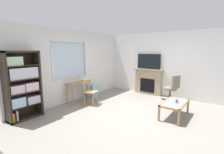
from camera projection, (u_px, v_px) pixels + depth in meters
name	position (u px, v px, depth m)	size (l,w,h in m)	color
ground	(132.00, 115.00, 4.81)	(6.07, 6.09, 0.02)	gray
wall_back_with_window	(74.00, 67.00, 6.11)	(5.07, 0.15, 2.62)	silver
wall_right	(164.00, 64.00, 6.65)	(0.12, 5.29, 2.62)	silver
bookshelf	(22.00, 85.00, 4.39)	(0.90, 0.38, 1.88)	#2D2319
desk_under_window	(79.00, 86.00, 5.90)	(0.94, 0.39, 0.75)	#A37547
wooden_chair	(90.00, 91.00, 5.67)	(0.51, 0.50, 0.90)	tan
plastic_drawer_unit	(92.00, 91.00, 6.58)	(0.35, 0.40, 0.53)	#72ADDB
fireplace	(148.00, 81.00, 7.00)	(0.26, 1.27, 1.10)	tan
tv	(149.00, 62.00, 6.85)	(0.06, 1.01, 0.63)	black
office_chair	(172.00, 87.00, 5.94)	(0.58, 0.62, 1.00)	#7A6B5B
coffee_table	(175.00, 104.00, 4.58)	(1.10, 0.56, 0.44)	#8C9E99
sippy_cup	(177.00, 101.00, 4.52)	(0.07, 0.07, 0.09)	#DB3D84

